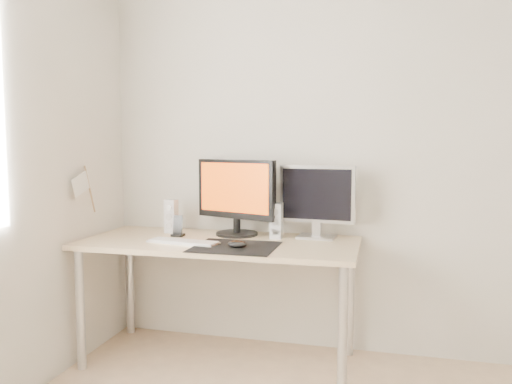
{
  "coord_description": "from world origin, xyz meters",
  "views": [
    {
      "loc": [
        -0.02,
        -1.34,
        1.29
      ],
      "look_at": [
        -0.73,
        1.48,
        1.01
      ],
      "focal_mm": 35.0,
      "sensor_mm": 36.0,
      "label": 1
    }
  ],
  "objects_px": {
    "second_monitor": "(317,198)",
    "speaker_left": "(171,216)",
    "speaker_right": "(276,221)",
    "mouse": "(237,244)",
    "keyboard": "(183,242)",
    "phone_dock": "(178,230)",
    "main_monitor": "(236,194)",
    "desk": "(219,254)"
  },
  "relations": [
    {
      "from": "second_monitor",
      "to": "speaker_left",
      "type": "height_order",
      "value": "second_monitor"
    },
    {
      "from": "speaker_right",
      "to": "mouse",
      "type": "bearing_deg",
      "value": -113.76
    },
    {
      "from": "keyboard",
      "to": "phone_dock",
      "type": "distance_m",
      "value": 0.23
    },
    {
      "from": "second_monitor",
      "to": "speaker_right",
      "type": "bearing_deg",
      "value": -163.24
    },
    {
      "from": "mouse",
      "to": "speaker_right",
      "type": "xyz_separation_m",
      "value": [
        0.15,
        0.33,
        0.08
      ]
    },
    {
      "from": "mouse",
      "to": "main_monitor",
      "type": "bearing_deg",
      "value": 107.34
    },
    {
      "from": "main_monitor",
      "to": "keyboard",
      "type": "distance_m",
      "value": 0.45
    },
    {
      "from": "desk",
      "to": "phone_dock",
      "type": "relative_size",
      "value": 12.45
    },
    {
      "from": "desk",
      "to": "phone_dock",
      "type": "bearing_deg",
      "value": 166.36
    },
    {
      "from": "speaker_left",
      "to": "phone_dock",
      "type": "bearing_deg",
      "value": -50.38
    },
    {
      "from": "main_monitor",
      "to": "speaker_right",
      "type": "distance_m",
      "value": 0.31
    },
    {
      "from": "main_monitor",
      "to": "keyboard",
      "type": "relative_size",
      "value": 1.24
    },
    {
      "from": "mouse",
      "to": "keyboard",
      "type": "height_order",
      "value": "mouse"
    },
    {
      "from": "mouse",
      "to": "speaker_right",
      "type": "distance_m",
      "value": 0.37
    },
    {
      "from": "desk",
      "to": "main_monitor",
      "type": "xyz_separation_m",
      "value": [
        0.05,
        0.19,
        0.33
      ]
    },
    {
      "from": "desk",
      "to": "speaker_right",
      "type": "distance_m",
      "value": 0.39
    },
    {
      "from": "desk",
      "to": "second_monitor",
      "type": "bearing_deg",
      "value": 21.82
    },
    {
      "from": "speaker_left",
      "to": "phone_dock",
      "type": "distance_m",
      "value": 0.16
    },
    {
      "from": "keyboard",
      "to": "speaker_right",
      "type": "bearing_deg",
      "value": 29.16
    },
    {
      "from": "second_monitor",
      "to": "speaker_left",
      "type": "relative_size",
      "value": 2.13
    },
    {
      "from": "desk",
      "to": "speaker_right",
      "type": "bearing_deg",
      "value": 25.39
    },
    {
      "from": "mouse",
      "to": "main_monitor",
      "type": "height_order",
      "value": "main_monitor"
    },
    {
      "from": "mouse",
      "to": "phone_dock",
      "type": "height_order",
      "value": "phone_dock"
    },
    {
      "from": "second_monitor",
      "to": "keyboard",
      "type": "distance_m",
      "value": 0.82
    },
    {
      "from": "speaker_left",
      "to": "keyboard",
      "type": "relative_size",
      "value": 0.49
    },
    {
      "from": "desk",
      "to": "speaker_left",
      "type": "xyz_separation_m",
      "value": [
        -0.38,
        0.18,
        0.18
      ]
    },
    {
      "from": "speaker_right",
      "to": "desk",
      "type": "bearing_deg",
      "value": -154.61
    },
    {
      "from": "second_monitor",
      "to": "speaker_left",
      "type": "bearing_deg",
      "value": -177.75
    },
    {
      "from": "mouse",
      "to": "speaker_right",
      "type": "relative_size",
      "value": 0.5
    },
    {
      "from": "keyboard",
      "to": "phone_dock",
      "type": "xyz_separation_m",
      "value": [
        -0.12,
        0.19,
        0.03
      ]
    },
    {
      "from": "main_monitor",
      "to": "desk",
      "type": "bearing_deg",
      "value": -103.53
    },
    {
      "from": "mouse",
      "to": "phone_dock",
      "type": "relative_size",
      "value": 0.83
    },
    {
      "from": "second_monitor",
      "to": "mouse",
      "type": "bearing_deg",
      "value": -133.22
    },
    {
      "from": "mouse",
      "to": "desk",
      "type": "height_order",
      "value": "mouse"
    },
    {
      "from": "desk",
      "to": "phone_dock",
      "type": "height_order",
      "value": "phone_dock"
    },
    {
      "from": "mouse",
      "to": "keyboard",
      "type": "bearing_deg",
      "value": 169.44
    },
    {
      "from": "main_monitor",
      "to": "second_monitor",
      "type": "xyz_separation_m",
      "value": [
        0.49,
        0.03,
        -0.01
      ]
    },
    {
      "from": "speaker_right",
      "to": "phone_dock",
      "type": "distance_m",
      "value": 0.61
    },
    {
      "from": "speaker_left",
      "to": "phone_dock",
      "type": "xyz_separation_m",
      "value": [
        0.09,
        -0.11,
        -0.07
      ]
    },
    {
      "from": "second_monitor",
      "to": "phone_dock",
      "type": "xyz_separation_m",
      "value": [
        -0.83,
        -0.15,
        -0.2
      ]
    },
    {
      "from": "second_monitor",
      "to": "speaker_right",
      "type": "xyz_separation_m",
      "value": [
        -0.23,
        -0.07,
        -0.14
      ]
    },
    {
      "from": "mouse",
      "to": "speaker_left",
      "type": "relative_size",
      "value": 0.5
    }
  ]
}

